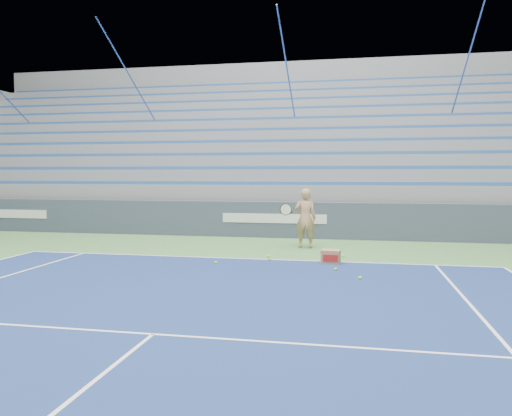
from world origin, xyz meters
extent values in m
cube|color=white|center=(0.00, 11.88, 0.01)|extent=(10.97, 0.05, 0.00)
cube|color=white|center=(0.00, 6.40, 0.01)|extent=(8.23, 0.05, 0.00)
cube|color=#384356|center=(0.00, 15.88, 0.55)|extent=(30.00, 0.30, 1.10)
cube|color=white|center=(-9.00, 15.72, 0.60)|extent=(2.60, 0.02, 0.28)
cube|color=white|center=(0.00, 15.72, 0.60)|extent=(3.20, 0.02, 0.28)
cube|color=gray|center=(0.00, 20.43, 0.55)|extent=(30.00, 8.50, 1.10)
cube|color=gray|center=(0.00, 20.43, 1.35)|extent=(30.00, 8.50, 0.50)
cube|color=#2A5799|center=(0.00, 16.56, 1.66)|extent=(29.60, 0.42, 0.11)
cube|color=gray|center=(0.00, 20.86, 1.85)|extent=(30.00, 7.65, 0.50)
cube|color=#2A5799|center=(0.00, 17.41, 2.16)|extent=(29.60, 0.42, 0.11)
cube|color=gray|center=(0.00, 21.28, 2.35)|extent=(30.00, 6.80, 0.50)
cube|color=#2A5799|center=(0.00, 18.26, 2.66)|extent=(29.60, 0.42, 0.11)
cube|color=gray|center=(0.00, 21.71, 2.85)|extent=(30.00, 5.95, 0.50)
cube|color=#2A5799|center=(0.00, 19.11, 3.16)|extent=(29.60, 0.42, 0.11)
cube|color=gray|center=(0.00, 22.13, 3.35)|extent=(30.00, 5.10, 0.50)
cube|color=#2A5799|center=(0.00, 19.96, 3.66)|extent=(29.60, 0.42, 0.11)
cube|color=gray|center=(0.00, 22.56, 3.85)|extent=(30.00, 4.25, 0.50)
cube|color=#2A5799|center=(0.00, 20.81, 4.15)|extent=(29.60, 0.42, 0.11)
cube|color=gray|center=(0.00, 22.98, 4.35)|extent=(30.00, 3.40, 0.50)
cube|color=#2A5799|center=(0.00, 21.66, 4.65)|extent=(29.60, 0.42, 0.11)
cube|color=gray|center=(0.00, 23.41, 4.85)|extent=(30.00, 2.55, 0.50)
cube|color=#2A5799|center=(0.00, 22.51, 5.15)|extent=(29.60, 0.42, 0.11)
cube|color=gray|center=(0.00, 23.84, 5.35)|extent=(30.00, 1.70, 0.50)
cube|color=#2A5799|center=(0.00, 23.36, 5.65)|extent=(29.60, 0.42, 0.11)
cube|color=gray|center=(0.00, 24.26, 5.85)|extent=(30.00, 0.85, 0.50)
cube|color=#2A5799|center=(0.00, 24.21, 6.15)|extent=(29.60, 0.42, 0.11)
cube|color=gray|center=(0.00, 24.98, 3.65)|extent=(31.00, 0.40, 7.30)
cylinder|color=#3254AF|center=(-12.00, 20.43, 4.60)|extent=(0.05, 8.53, 5.04)
cylinder|color=#3254AF|center=(-6.00, 20.43, 4.60)|extent=(0.05, 8.53, 5.04)
cylinder|color=#3254AF|center=(0.00, 20.43, 4.60)|extent=(0.05, 8.53, 5.04)
cylinder|color=#3254AF|center=(6.00, 20.43, 4.60)|extent=(0.05, 8.53, 5.04)
imported|color=tan|center=(1.13, 13.92, 0.79)|extent=(0.59, 0.40, 1.57)
cylinder|color=black|center=(0.78, 13.67, 0.95)|extent=(0.12, 0.27, 0.08)
cylinder|color=beige|center=(0.68, 13.39, 1.05)|extent=(0.29, 0.16, 0.28)
torus|color=black|center=(0.68, 13.39, 1.05)|extent=(0.31, 0.18, 0.30)
cube|color=#9F724D|center=(1.91, 11.71, 0.15)|extent=(0.43, 0.34, 0.30)
cube|color=#B21E19|center=(1.91, 11.55, 0.15)|extent=(0.32, 0.04, 0.14)
sphere|color=#B0E62F|center=(2.16, 12.60, 0.03)|extent=(0.07, 0.07, 0.07)
sphere|color=#B0E62F|center=(0.53, 11.80, 0.03)|extent=(0.07, 0.07, 0.07)
sphere|color=#B0E62F|center=(2.04, 10.89, 0.03)|extent=(0.07, 0.07, 0.07)
sphere|color=#B0E62F|center=(-0.54, 11.15, 0.03)|extent=(0.07, 0.07, 0.07)
sphere|color=#B0E62F|center=(2.52, 10.14, 0.03)|extent=(0.07, 0.07, 0.07)
sphere|color=#B0E62F|center=(1.96, 11.78, 0.03)|extent=(0.07, 0.07, 0.07)
sphere|color=#B0E62F|center=(0.44, 12.21, 0.03)|extent=(0.07, 0.07, 0.07)
camera|label=1|loc=(2.39, 0.80, 1.98)|focal=35.00mm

